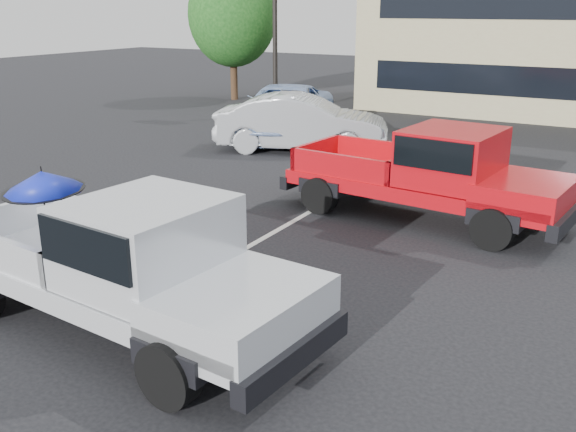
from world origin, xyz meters
name	(u,v)px	position (x,y,z in m)	size (l,w,h in m)	color
ground	(375,315)	(0.00, 0.00, 0.00)	(90.00, 90.00, 0.00)	black
stripe_left	(267,236)	(-3.00, 2.00, 0.00)	(0.12, 5.00, 0.01)	silver
tree_left	(232,15)	(-14.00, 17.00, 3.73)	(3.96, 3.96, 6.02)	#332114
silver_pickup	(136,260)	(-2.46, -2.03, 1.05)	(5.84, 2.50, 2.06)	black
red_pickup	(442,171)	(-0.48, 4.46, 1.03)	(5.88, 2.56, 1.88)	black
silver_sedan	(302,123)	(-6.02, 8.87, 0.83)	(1.75, 5.02, 1.65)	#9FA2A5
blue_suv	(284,112)	(-7.56, 10.49, 0.82)	(2.72, 5.91, 1.64)	#8CA6D2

